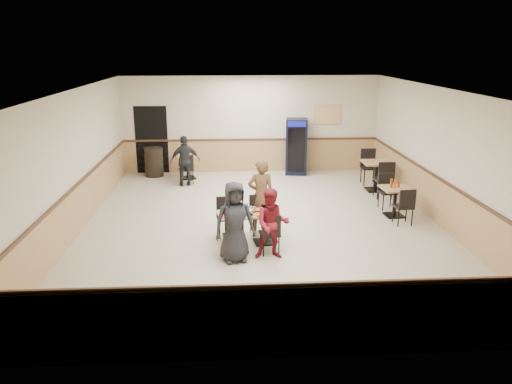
{
  "coord_description": "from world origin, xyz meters",
  "views": [
    {
      "loc": [
        -0.77,
        -10.55,
        3.9
      ],
      "look_at": [
        -0.17,
        -0.5,
        0.92
      ],
      "focal_mm": 35.0,
      "sensor_mm": 36.0,
      "label": 1
    }
  ],
  "objects": [
    {
      "name": "back_table_chair_lone",
      "position": [
        -1.95,
        3.63,
        0.45
      ],
      "size": [
        0.5,
        0.5,
        0.9
      ],
      "primitive_type": null,
      "rotation": [
        0.0,
        0.0,
        3.37
      ],
      "color": "black",
      "rests_on": "ground"
    },
    {
      "name": "diner_woman_left",
      "position": [
        -0.65,
        -1.91,
        0.77
      ],
      "size": [
        0.83,
        0.63,
        1.53
      ],
      "primitive_type": "imported",
      "rotation": [
        0.0,
        0.0,
        0.21
      ],
      "color": "black",
      "rests_on": "ground"
    },
    {
      "name": "side_table_near",
      "position": [
        3.16,
        0.4,
        0.46
      ],
      "size": [
        0.7,
        0.7,
        0.7
      ],
      "rotation": [
        0.0,
        0.0,
        0.07
      ],
      "color": "black",
      "rests_on": "ground"
    },
    {
      "name": "side_table_near_chair_north",
      "position": [
        3.16,
        0.96,
        0.44
      ],
      "size": [
        0.44,
        0.44,
        0.89
      ],
      "primitive_type": null,
      "rotation": [
        0.0,
        0.0,
        0.07
      ],
      "color": "black",
      "rests_on": "ground"
    },
    {
      "name": "lone_diner",
      "position": [
        -1.95,
        3.39,
        0.73
      ],
      "size": [
        0.91,
        0.53,
        1.45
      ],
      "primitive_type": "imported",
      "rotation": [
        0.0,
        0.0,
        3.36
      ],
      "color": "black",
      "rests_on": "ground"
    },
    {
      "name": "trash_bin",
      "position": [
        -3.0,
        4.55,
        0.44
      ],
      "size": [
        0.56,
        0.56,
        0.88
      ],
      "primitive_type": "cylinder",
      "color": "black",
      "rests_on": "ground"
    },
    {
      "name": "main_table",
      "position": [
        -0.35,
        -1.11,
        0.44
      ],
      "size": [
        1.31,
        0.78,
        0.67
      ],
      "rotation": [
        0.0,
        0.0,
        0.13
      ],
      "color": "black",
      "rests_on": "ground"
    },
    {
      "name": "diner_woman_right",
      "position": [
        0.06,
        -1.82,
        0.68
      ],
      "size": [
        0.67,
        0.53,
        1.36
      ],
      "primitive_type": "imported",
      "rotation": [
        0.0,
        0.0,
        -0.03
      ],
      "color": "maroon",
      "rests_on": "ground"
    },
    {
      "name": "room_shell",
      "position": [
        1.78,
        2.55,
        0.58
      ],
      "size": [
        10.0,
        10.0,
        10.0
      ],
      "color": "silver",
      "rests_on": "ground"
    },
    {
      "name": "side_table_near_chair_south",
      "position": [
        3.16,
        -0.15,
        0.44
      ],
      "size": [
        0.44,
        0.44,
        0.89
      ],
      "primitive_type": null,
      "rotation": [
        0.0,
        0.0,
        3.21
      ],
      "color": "black",
      "rests_on": "ground"
    },
    {
      "name": "diner_man_opposite",
      "position": [
        -0.05,
        -0.31,
        0.79
      ],
      "size": [
        0.6,
        0.41,
        1.58
      ],
      "primitive_type": "imported",
      "rotation": [
        0.0,
        0.0,
        3.2
      ],
      "color": "brown",
      "rests_on": "ground"
    },
    {
      "name": "main_chairs",
      "position": [
        -0.39,
        -1.11,
        0.42
      ],
      "size": [
        1.28,
        1.59,
        0.84
      ],
      "rotation": [
        0.0,
        0.0,
        0.13
      ],
      "color": "black",
      "rests_on": "ground"
    },
    {
      "name": "back_table",
      "position": [
        -1.95,
        4.2,
        0.47
      ],
      "size": [
        0.8,
        0.8,
        0.71
      ],
      "rotation": [
        0.0,
        0.0,
        0.23
      ],
      "color": "black",
      "rests_on": "ground"
    },
    {
      "name": "side_table_far_chair_south",
      "position": [
        3.34,
        1.9,
        0.52
      ],
      "size": [
        0.48,
        0.48,
        1.04
      ],
      "primitive_type": null,
      "rotation": [
        0.0,
        0.0,
        3.14
      ],
      "color": "black",
      "rests_on": "ground"
    },
    {
      "name": "pepsi_cooler",
      "position": [
        1.4,
        4.59,
        0.86
      ],
      "size": [
        0.74,
        0.74,
        1.73
      ],
      "rotation": [
        0.0,
        0.0,
        -0.15
      ],
      "color": "black",
      "rests_on": "ground"
    },
    {
      "name": "condiment_caddy",
      "position": [
        3.13,
        0.45,
        0.79
      ],
      "size": [
        0.23,
        0.06,
        0.2
      ],
      "color": "#9F2D0B",
      "rests_on": "side_table_near"
    },
    {
      "name": "ground",
      "position": [
        0.0,
        0.0,
        0.0
      ],
      "size": [
        10.0,
        10.0,
        0.0
      ],
      "primitive_type": "plane",
      "color": "beige",
      "rests_on": "ground"
    },
    {
      "name": "side_table_far_chair_north",
      "position": [
        3.34,
        3.22,
        0.52
      ],
      "size": [
        0.48,
        0.48,
        1.04
      ],
      "primitive_type": null,
      "rotation": [
        0.0,
        0.0,
        -0.0
      ],
      "color": "black",
      "rests_on": "ground"
    },
    {
      "name": "tabletop_clutter",
      "position": [
        -0.34,
        -1.17,
        0.69
      ],
      "size": [
        1.1,
        0.71,
        0.12
      ],
      "rotation": [
        0.0,
        0.0,
        0.13
      ],
      "color": "#B41C0C",
      "rests_on": "main_table"
    },
    {
      "name": "side_table_far",
      "position": [
        3.34,
        2.56,
        0.55
      ],
      "size": [
        0.77,
        0.77,
        0.82
      ],
      "rotation": [
        0.0,
        0.0,
        -0.0
      ],
      "color": "black",
      "rests_on": "ground"
    }
  ]
}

